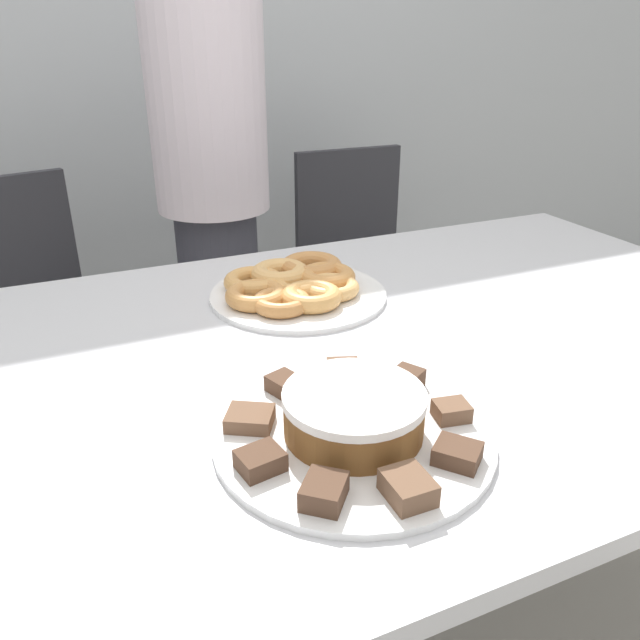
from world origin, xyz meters
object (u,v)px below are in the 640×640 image
(frosted_cake, at_px, (354,412))
(person_standing, at_px, (213,190))
(office_chair_right, at_px, (364,287))
(office_chair_left, at_px, (37,344))
(plate_donuts, at_px, (298,295))
(plate_cake, at_px, (353,435))

(frosted_cake, bearing_deg, person_standing, 83.41)
(office_chair_right, xyz_separation_m, frosted_cake, (-0.67, -1.23, 0.39))
(office_chair_left, bearing_deg, person_standing, -19.47)
(person_standing, distance_m, plate_donuts, 0.72)
(person_standing, relative_size, plate_cake, 4.26)
(plate_cake, xyz_separation_m, plate_donuts, (0.11, 0.47, 0.00))
(plate_donuts, xyz_separation_m, frosted_cake, (-0.11, -0.47, 0.04))
(office_chair_left, relative_size, plate_cake, 2.39)
(person_standing, bearing_deg, plate_donuts, -91.92)
(office_chair_right, bearing_deg, frosted_cake, -117.76)
(plate_cake, distance_m, plate_donuts, 0.48)
(person_standing, distance_m, office_chair_right, 0.68)
(office_chair_left, height_order, plate_donuts, office_chair_left)
(office_chair_right, height_order, frosted_cake, office_chair_right)
(plate_cake, bearing_deg, office_chair_left, 108.48)
(office_chair_right, height_order, plate_donuts, office_chair_right)
(office_chair_left, distance_m, plate_donuts, 0.99)
(office_chair_right, relative_size, frosted_cake, 4.75)
(person_standing, height_order, office_chair_right, person_standing)
(person_standing, relative_size, office_chair_left, 1.78)
(plate_donuts, bearing_deg, office_chair_right, 53.89)
(person_standing, height_order, plate_donuts, person_standing)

